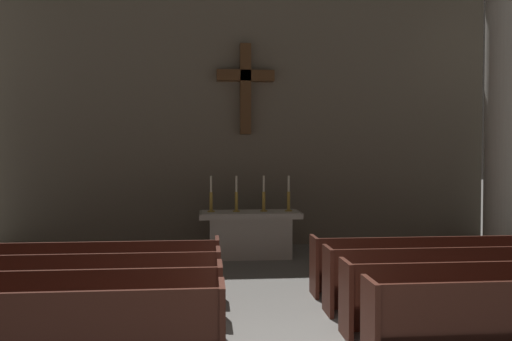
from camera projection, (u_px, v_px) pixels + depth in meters
pew_left_row_1 at (19, 336)px, 5.04m from camera, size 4.02×0.50×0.95m
pew_left_row_2 at (49, 307)px, 5.99m from camera, size 4.02×0.50×0.95m
pew_left_row_3 at (71, 286)px, 6.94m from camera, size 4.02×0.50×0.95m
pew_left_row_4 at (87, 271)px, 7.88m from camera, size 4.02×0.50×0.95m
pew_right_row_2 at (500, 295)px, 6.49m from camera, size 4.02×0.50×0.95m
pew_right_row_3 at (463, 278)px, 7.44m from camera, size 4.02×0.50×0.95m
pew_right_row_4 at (434, 264)px, 8.39m from camera, size 4.02×0.50×0.95m
column_right_second at (501, 118)px, 11.49m from camera, size 1.03×1.03×6.30m
altar at (250, 233)px, 11.30m from camera, size 2.20×0.90×1.01m
candlestick_outer_left at (211, 200)px, 11.20m from camera, size 0.16×0.16×0.78m
candlestick_inner_left at (236, 200)px, 11.25m from camera, size 0.16×0.16×0.78m
candlestick_inner_right at (264, 200)px, 11.31m from camera, size 0.16×0.16×0.78m
candlestick_outer_right at (289, 199)px, 11.36m from camera, size 0.16×0.16×0.78m
apse_with_cross at (245, 104)px, 12.87m from camera, size 12.26×0.51×6.99m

